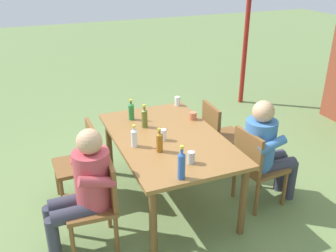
# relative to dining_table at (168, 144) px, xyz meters

# --- Properties ---
(ground_plane) EXTENTS (24.00, 24.00, 0.00)m
(ground_plane) POSITION_rel_dining_table_xyz_m (0.00, 0.00, -0.69)
(ground_plane) COLOR #6B844C
(dining_table) EXTENTS (1.69, 1.06, 0.78)m
(dining_table) POSITION_rel_dining_table_xyz_m (0.00, 0.00, 0.00)
(dining_table) COLOR olive
(dining_table) RESTS_ON ground_plane
(chair_near_right) EXTENTS (0.47, 0.47, 0.87)m
(chair_near_right) POSITION_rel_dining_table_xyz_m (0.39, -0.83, -0.20)
(chair_near_right) COLOR brown
(chair_near_right) RESTS_ON ground_plane
(chair_far_right) EXTENTS (0.48, 0.48, 0.87)m
(chair_far_right) POSITION_rel_dining_table_xyz_m (0.39, 0.83, -0.20)
(chair_far_right) COLOR brown
(chair_far_right) RESTS_ON ground_plane
(chair_far_left) EXTENTS (0.45, 0.45, 0.87)m
(chair_far_left) POSITION_rel_dining_table_xyz_m (-0.38, 0.83, -0.20)
(chair_far_left) COLOR brown
(chair_far_left) RESTS_ON ground_plane
(chair_near_left) EXTENTS (0.45, 0.45, 0.87)m
(chair_near_left) POSITION_rel_dining_table_xyz_m (-0.38, -0.83, -0.20)
(chair_near_left) COLOR brown
(chair_near_left) RESTS_ON ground_plane
(person_in_white_shirt) EXTENTS (0.47, 0.62, 1.18)m
(person_in_white_shirt) POSITION_rel_dining_table_xyz_m (0.38, -0.94, -0.04)
(person_in_white_shirt) COLOR #B7424C
(person_in_white_shirt) RESTS_ON ground_plane
(person_in_plaid_shirt) EXTENTS (0.47, 0.62, 1.18)m
(person_in_plaid_shirt) POSITION_rel_dining_table_xyz_m (0.38, 0.94, -0.04)
(person_in_plaid_shirt) COLOR #3D70B2
(person_in_plaid_shirt) RESTS_ON ground_plane
(bottle_clear) EXTENTS (0.06, 0.06, 0.23)m
(bottle_clear) POSITION_rel_dining_table_xyz_m (0.07, -0.38, 0.18)
(bottle_clear) COLOR white
(bottle_clear) RESTS_ON dining_table
(bottle_green) EXTENTS (0.06, 0.06, 0.24)m
(bottle_green) POSITION_rel_dining_table_xyz_m (-0.56, -0.22, 0.19)
(bottle_green) COLOR #287A38
(bottle_green) RESTS_ON dining_table
(bottle_amber) EXTENTS (0.06, 0.06, 0.24)m
(bottle_amber) POSITION_rel_dining_table_xyz_m (0.26, -0.19, 0.19)
(bottle_amber) COLOR #996019
(bottle_amber) RESTS_ON dining_table
(bottle_blue) EXTENTS (0.06, 0.06, 0.31)m
(bottle_blue) POSITION_rel_dining_table_xyz_m (0.77, -0.19, 0.22)
(bottle_blue) COLOR #2D56A3
(bottle_blue) RESTS_ON dining_table
(bottle_olive) EXTENTS (0.06, 0.06, 0.26)m
(bottle_olive) POSITION_rel_dining_table_xyz_m (-0.31, -0.14, 0.20)
(bottle_olive) COLOR #566623
(bottle_olive) RESTS_ON dining_table
(cup_white) EXTENTS (0.07, 0.07, 0.12)m
(cup_white) POSITION_rel_dining_table_xyz_m (0.05, -0.07, 0.14)
(cup_white) COLOR white
(cup_white) RESTS_ON dining_table
(cup_terracotta) EXTENTS (0.08, 0.08, 0.09)m
(cup_terracotta) POSITION_rel_dining_table_xyz_m (-0.30, 0.42, 0.13)
(cup_terracotta) COLOR #BC6B47
(cup_terracotta) RESTS_ON dining_table
(cup_steel) EXTENTS (0.07, 0.07, 0.11)m
(cup_steel) POSITION_rel_dining_table_xyz_m (0.57, -0.01, 0.14)
(cup_steel) COLOR #B2B7BC
(cup_steel) RESTS_ON dining_table
(cup_glass) EXTENTS (0.07, 0.07, 0.11)m
(cup_glass) POSITION_rel_dining_table_xyz_m (-0.76, 0.43, 0.14)
(cup_glass) COLOR silver
(cup_glass) RESTS_ON dining_table
(backpack_by_near_side) EXTENTS (0.29, 0.24, 0.47)m
(backpack_by_near_side) POSITION_rel_dining_table_xyz_m (-1.28, 0.46, -0.46)
(backpack_by_near_side) COLOR maroon
(backpack_by_near_side) RESTS_ON ground_plane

